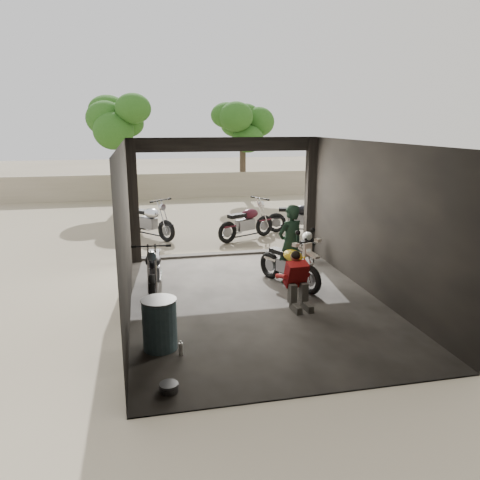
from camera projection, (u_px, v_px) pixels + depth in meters
name	position (u px, v px, depth m)	size (l,w,h in m)	color
ground	(255.00, 301.00, 9.60)	(80.00, 80.00, 0.00)	#7A6D56
garage	(250.00, 235.00, 9.81)	(7.00, 7.13, 3.20)	#2D2B28
boundary_wall	(187.00, 185.00, 22.73)	(18.00, 0.30, 1.20)	gray
tree_left	(117.00, 112.00, 19.88)	(2.20, 2.20, 5.60)	#382B1E
tree_right	(243.00, 123.00, 22.58)	(2.20, 2.20, 5.00)	#382B1E
main_bike	(289.00, 261.00, 10.37)	(0.72, 1.74, 1.16)	beige
left_bike	(154.00, 266.00, 9.98)	(0.73, 1.76, 1.19)	black
outside_bike_a	(149.00, 218.00, 14.69)	(0.79, 1.91, 1.29)	black
outside_bike_b	(246.00, 220.00, 14.53)	(0.78, 1.89, 1.28)	#45101C
outside_bike_c	(298.00, 215.00, 15.41)	(0.75, 1.83, 1.24)	black
rider	(290.00, 244.00, 10.51)	(0.66, 0.43, 1.81)	black
mechanic	(298.00, 282.00, 9.11)	(0.56, 0.75, 1.09)	red
stool	(306.00, 245.00, 12.20)	(0.39, 0.39, 0.54)	black
helmet	(308.00, 237.00, 12.22)	(0.27, 0.29, 0.26)	white
oil_drum	(160.00, 325.00, 7.47)	(0.55, 0.55, 0.85)	#3F5F6A
sign_post	(320.00, 194.00, 14.02)	(0.74, 0.08, 2.23)	black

